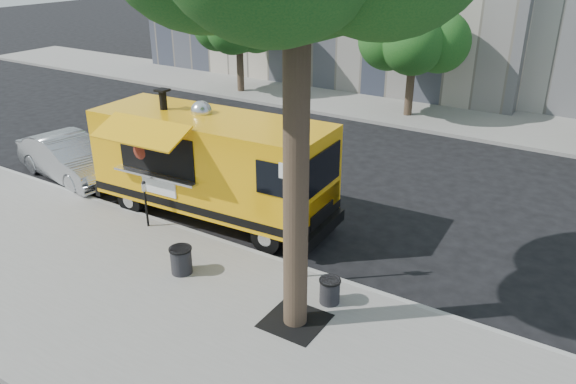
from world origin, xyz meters
name	(u,v)px	position (x,y,z in m)	size (l,w,h in m)	color
ground	(267,239)	(0.00, 0.00, 0.00)	(120.00, 120.00, 0.00)	black
sidewalk	(161,313)	(0.00, -4.00, 0.07)	(60.00, 6.00, 0.15)	gray
curb	(246,251)	(0.00, -0.93, 0.07)	(60.00, 0.14, 0.16)	#999993
far_sidewalk	(435,115)	(0.00, 13.50, 0.07)	(60.00, 5.00, 0.15)	gray
tree_well	(295,321)	(2.60, -2.80, 0.15)	(1.20, 1.20, 0.02)	black
far_tree_a	(239,18)	(-10.00, 12.30, 3.78)	(3.42, 3.42, 5.36)	#33261C
far_tree_b	(415,30)	(-1.00, 12.70, 3.83)	(3.60, 3.60, 5.50)	#33261C
sign_post	(285,212)	(1.55, -1.55, 1.85)	(0.28, 0.06, 3.00)	silver
parking_meter	(145,198)	(-3.00, -1.35, 0.98)	(0.11, 0.11, 1.33)	black
food_truck	(210,163)	(-2.03, 0.25, 1.65)	(7.22, 3.57, 3.52)	#FFB10D
sedan	(69,158)	(-7.89, 0.00, 0.73)	(1.54, 4.42, 1.45)	#A0A2A7
trash_bin_left	(330,290)	(2.88, -1.84, 0.45)	(0.47, 0.47, 0.57)	black
trash_bin_right	(181,259)	(-0.62, -2.63, 0.49)	(0.54, 0.54, 0.64)	black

